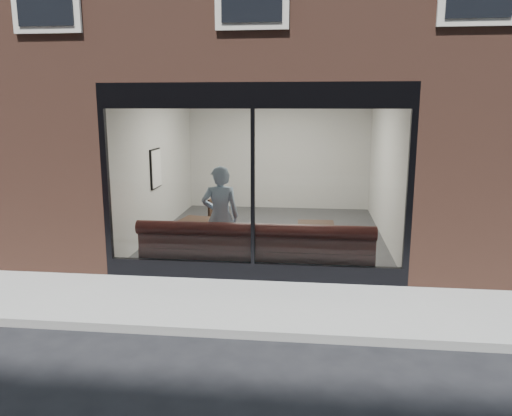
# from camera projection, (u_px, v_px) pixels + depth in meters

# --- Properties ---
(ground) EXTENTS (120.00, 120.00, 0.00)m
(ground) POSITION_uv_depth(u_px,v_px,m) (234.00, 335.00, 6.30)
(ground) COLOR black
(ground) RESTS_ON ground
(sidewalk_near) EXTENTS (40.00, 2.00, 0.01)m
(sidewalk_near) POSITION_uv_depth(u_px,v_px,m) (244.00, 304.00, 7.27)
(sidewalk_near) COLOR gray
(sidewalk_near) RESTS_ON ground
(kerb_near) EXTENTS (40.00, 0.10, 0.12)m
(kerb_near) POSITION_uv_depth(u_px,v_px,m) (233.00, 333.00, 6.24)
(kerb_near) COLOR gray
(kerb_near) RESTS_ON ground
(host_building_pier_left) EXTENTS (2.50, 12.00, 3.20)m
(host_building_pier_left) POSITION_uv_depth(u_px,v_px,m) (147.00, 150.00, 14.17)
(host_building_pier_left) COLOR brown
(host_building_pier_left) RESTS_ON ground
(host_building_pier_right) EXTENTS (2.50, 12.00, 3.20)m
(host_building_pier_right) POSITION_uv_depth(u_px,v_px,m) (418.00, 153.00, 13.34)
(host_building_pier_right) COLOR brown
(host_building_pier_right) RESTS_ON ground
(host_building_backfill) EXTENTS (5.00, 6.00, 3.20)m
(host_building_backfill) POSITION_uv_depth(u_px,v_px,m) (285.00, 143.00, 16.68)
(host_building_backfill) COLOR brown
(host_building_backfill) RESTS_ON ground
(cafe_floor) EXTENTS (6.00, 6.00, 0.00)m
(cafe_floor) POSITION_uv_depth(u_px,v_px,m) (269.00, 234.00, 11.16)
(cafe_floor) COLOR #2D2D30
(cafe_floor) RESTS_ON ground
(cafe_ceiling) EXTENTS (6.00, 6.00, 0.00)m
(cafe_ceiling) POSITION_uv_depth(u_px,v_px,m) (270.00, 89.00, 10.52)
(cafe_ceiling) COLOR white
(cafe_ceiling) RESTS_ON host_building_upper
(cafe_wall_back) EXTENTS (5.00, 0.00, 5.00)m
(cafe_wall_back) POSITION_uv_depth(u_px,v_px,m) (279.00, 151.00, 13.75)
(cafe_wall_back) COLOR beige
(cafe_wall_back) RESTS_ON ground
(cafe_wall_left) EXTENTS (0.00, 6.00, 6.00)m
(cafe_wall_left) POSITION_uv_depth(u_px,v_px,m) (158.00, 162.00, 11.12)
(cafe_wall_left) COLOR beige
(cafe_wall_left) RESTS_ON ground
(cafe_wall_right) EXTENTS (0.00, 6.00, 6.00)m
(cafe_wall_right) POSITION_uv_depth(u_px,v_px,m) (386.00, 165.00, 10.56)
(cafe_wall_right) COLOR beige
(cafe_wall_right) RESTS_ON ground
(storefront_kick) EXTENTS (5.00, 0.10, 0.30)m
(storefront_kick) POSITION_uv_depth(u_px,v_px,m) (253.00, 271.00, 8.26)
(storefront_kick) COLOR black
(storefront_kick) RESTS_ON ground
(storefront_header) EXTENTS (5.00, 0.10, 0.40)m
(storefront_header) POSITION_uv_depth(u_px,v_px,m) (253.00, 95.00, 7.68)
(storefront_header) COLOR black
(storefront_header) RESTS_ON host_building_upper
(storefront_mullion) EXTENTS (0.06, 0.10, 2.50)m
(storefront_mullion) POSITION_uv_depth(u_px,v_px,m) (253.00, 188.00, 7.98)
(storefront_mullion) COLOR black
(storefront_mullion) RESTS_ON storefront_kick
(storefront_glass) EXTENTS (4.80, 0.00, 4.80)m
(storefront_glass) POSITION_uv_depth(u_px,v_px,m) (253.00, 188.00, 7.95)
(storefront_glass) COLOR white
(storefront_glass) RESTS_ON storefront_kick
(banquette) EXTENTS (4.00, 0.55, 0.45)m
(banquette) POSITION_uv_depth(u_px,v_px,m) (256.00, 260.00, 8.63)
(banquette) COLOR #3E1816
(banquette) RESTS_ON cafe_floor
(person) EXTENTS (0.73, 0.55, 1.82)m
(person) POSITION_uv_depth(u_px,v_px,m) (220.00, 217.00, 8.86)
(person) COLOR #9FBDD9
(person) RESTS_ON cafe_floor
(cafe_table_left) EXTENTS (0.73, 0.73, 0.04)m
(cafe_table_left) POSITION_uv_depth(u_px,v_px,m) (197.00, 221.00, 9.30)
(cafe_table_left) COLOR black
(cafe_table_left) RESTS_ON cafe_floor
(cafe_table_right) EXTENTS (0.67, 0.67, 0.04)m
(cafe_table_right) POSITION_uv_depth(u_px,v_px,m) (316.00, 225.00, 8.96)
(cafe_table_right) COLOR black
(cafe_table_right) RESTS_ON cafe_floor
(cafe_chair_left) EXTENTS (0.53, 0.53, 0.04)m
(cafe_chair_left) POSITION_uv_depth(u_px,v_px,m) (205.00, 230.00, 10.63)
(cafe_chair_left) COLOR black
(cafe_chair_left) RESTS_ON cafe_floor
(wall_poster) EXTENTS (0.02, 0.60, 0.80)m
(wall_poster) POSITION_uv_depth(u_px,v_px,m) (156.00, 169.00, 10.88)
(wall_poster) COLOR white
(wall_poster) RESTS_ON cafe_wall_left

